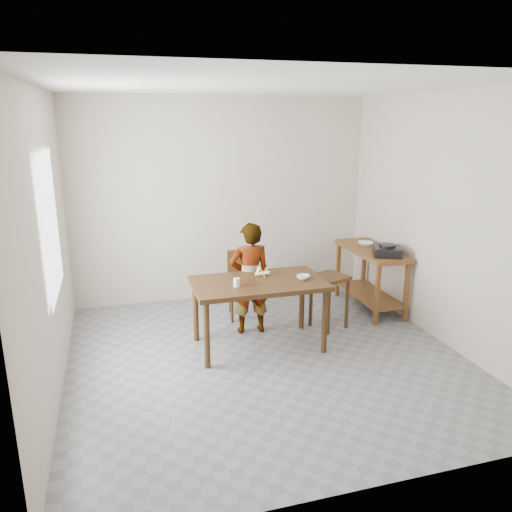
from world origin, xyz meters
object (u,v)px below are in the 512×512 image
object	(u,v)px
prep_counter	(370,278)
stool	(329,301)
dining_chair	(244,286)
dining_table	(259,314)
child	(250,278)

from	to	relation	value
prep_counter	stool	xyz separation A→B (m)	(-0.77, -0.43, -0.08)
dining_chair	stool	size ratio (longest dim) A/B	1.27
dining_table	dining_chair	size ratio (longest dim) A/B	1.71
child	prep_counter	bearing A→B (deg)	-167.80
dining_table	stool	world-z (taller)	dining_table
dining_table	child	bearing A→B (deg)	87.70
prep_counter	dining_chair	xyz separation A→B (m)	(-1.65, 0.15, 0.01)
prep_counter	stool	bearing A→B (deg)	-150.77
prep_counter	stool	size ratio (longest dim) A/B	1.86
child	stool	xyz separation A→B (m)	(0.93, -0.14, -0.33)
dining_table	prep_counter	distance (m)	1.86
prep_counter	child	xyz separation A→B (m)	(-1.70, -0.30, 0.25)
prep_counter	dining_table	bearing A→B (deg)	-157.85
dining_chair	stool	xyz separation A→B (m)	(0.88, -0.59, -0.09)
prep_counter	child	world-z (taller)	child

